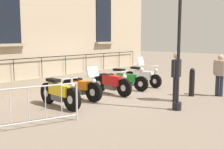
{
  "coord_description": "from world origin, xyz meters",
  "views": [
    {
      "loc": [
        7.32,
        -8.15,
        2.24
      ],
      "look_at": [
        0.36,
        0.0,
        0.8
      ],
      "focal_mm": 44.75,
      "sensor_mm": 36.0,
      "label": 1
    }
  ],
  "objects": [
    {
      "name": "bollard",
      "position": [
        2.83,
        1.79,
        0.54
      ],
      "size": [
        0.2,
        0.2,
        1.08
      ],
      "color": "black",
      "rests_on": "ground_plane"
    },
    {
      "name": "motorcycle_orange",
      "position": [
        0.04,
        -1.32,
        0.42
      ],
      "size": [
        1.98,
        0.6,
        1.24
      ],
      "color": "black",
      "rests_on": "ground_plane"
    },
    {
      "name": "motorcycle_white",
      "position": [
        0.09,
        2.49,
        0.42
      ],
      "size": [
        2.15,
        0.67,
        0.99
      ],
      "color": "black",
      "rests_on": "ground_plane"
    },
    {
      "name": "pedestrian_walking",
      "position": [
        3.63,
        2.48,
        0.89
      ],
      "size": [
        0.53,
        0.24,
        1.59
      ],
      "color": "#23283D",
      "rests_on": "ground_plane"
    },
    {
      "name": "pedestrian_standing",
      "position": [
        2.77,
        0.63,
        0.98
      ],
      "size": [
        0.25,
        0.53,
        1.73
      ],
      "color": "black",
      "rests_on": "ground_plane"
    },
    {
      "name": "ground_plane",
      "position": [
        0.0,
        0.0,
        0.0
      ],
      "size": [
        60.0,
        60.0,
        0.0
      ],
      "primitive_type": "plane",
      "color": "gray"
    },
    {
      "name": "motorcycle_red",
      "position": [
        0.29,
        0.06,
        0.45
      ],
      "size": [
        2.06,
        0.63,
        0.97
      ],
      "color": "black",
      "rests_on": "ground_plane"
    },
    {
      "name": "lamppost",
      "position": [
        3.38,
        -0.45,
        3.26
      ],
      "size": [
        0.38,
        1.08,
        4.43
      ],
      "color": "black",
      "rests_on": "ground_plane"
    },
    {
      "name": "crowd_barrier",
      "position": [
        1.48,
        -4.2,
        0.56
      ],
      "size": [
        0.74,
        2.08,
        1.05
      ],
      "color": "#B7B7BF",
      "rests_on": "ground_plane"
    },
    {
      "name": "motorcycle_green",
      "position": [
        0.09,
        1.25,
        0.44
      ],
      "size": [
        2.18,
        0.54,
        1.43
      ],
      "color": "black",
      "rests_on": "ground_plane"
    },
    {
      "name": "motorcycle_yellow",
      "position": [
        0.31,
        -2.55,
        0.44
      ],
      "size": [
        2.11,
        0.61,
        1.01
      ],
      "color": "black",
      "rests_on": "ground_plane"
    }
  ]
}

